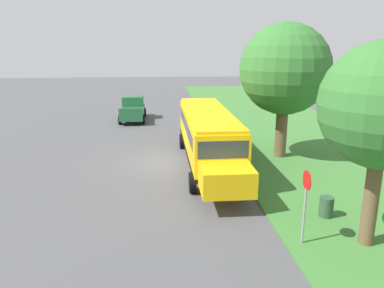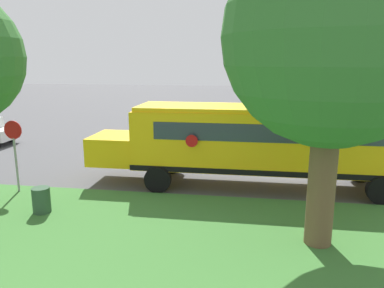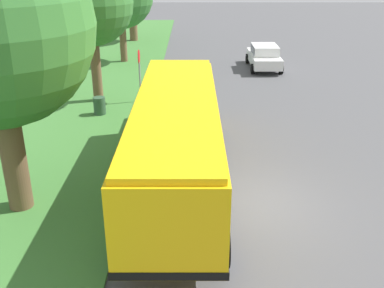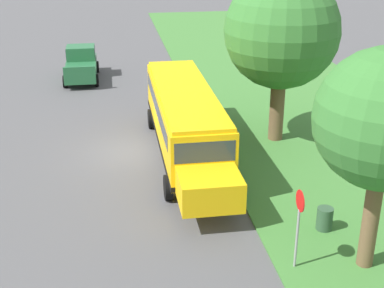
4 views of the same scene
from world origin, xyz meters
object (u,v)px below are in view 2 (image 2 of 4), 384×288
at_px(school_bus, 264,139).
at_px(trash_bin, 41,201).
at_px(oak_tree_beside_bus, 339,41).
at_px(stop_sign, 15,148).

distance_m(school_bus, trash_bin, 8.20).
bearing_deg(trash_bin, oak_tree_beside_bus, -96.22).
height_order(school_bus, trash_bin, school_bus).
bearing_deg(trash_bin, stop_sign, 48.33).
bearing_deg(school_bus, trash_bin, 118.70).
distance_m(oak_tree_beside_bus, stop_sign, 11.34).
relative_size(oak_tree_beside_bus, stop_sign, 2.95).
distance_m(stop_sign, trash_bin, 2.90).
bearing_deg(trash_bin, school_bus, -61.30).
bearing_deg(oak_tree_beside_bus, school_bus, 16.39).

